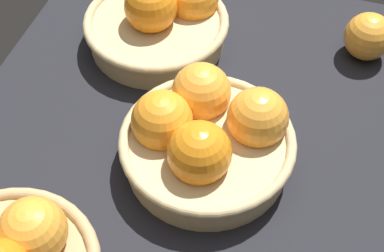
{
  "coord_description": "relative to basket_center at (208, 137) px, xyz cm",
  "views": [
    {
      "loc": [
        42.92,
        11.41,
        66.49
      ],
      "look_at": [
        -3.17,
        -2.76,
        7.0
      ],
      "focal_mm": 53.37,
      "sensor_mm": 36.0,
      "label": 1
    }
  ],
  "objects": [
    {
      "name": "market_tray",
      "position": [
        1.77,
        0.07,
        -5.86
      ],
      "size": [
        84.0,
        72.0,
        3.0
      ],
      "primitive_type": "cube",
      "color": "black",
      "rests_on": "ground"
    },
    {
      "name": "loose_orange_front_gap",
      "position": [
        -26.7,
        18.07,
        -0.63
      ],
      "size": [
        7.45,
        7.45,
        7.45
      ],
      "primitive_type": "sphere",
      "color": "#F49E33",
      "rests_on": "market_tray"
    },
    {
      "name": "basket_near_left",
      "position": [
        -21.16,
        -14.03,
        -0.3
      ],
      "size": [
        22.97,
        22.97,
        11.46
      ],
      "color": "tan",
      "rests_on": "market_tray"
    },
    {
      "name": "basket_center",
      "position": [
        0.0,
        0.0,
        0.0
      ],
      "size": [
        23.33,
        23.33,
        10.76
      ],
      "color": "tan",
      "rests_on": "market_tray"
    }
  ]
}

